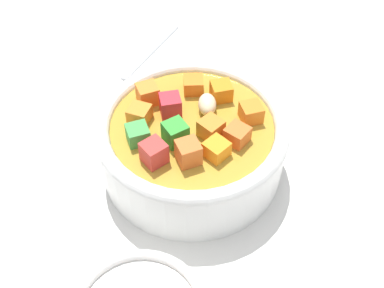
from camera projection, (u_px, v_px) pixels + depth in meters
ground_plane at (192, 172)px, 43.98cm from camera, size 140.00×140.00×2.00cm
soup_bowl_main at (192, 142)px, 40.82cm from camera, size 16.23×16.23×7.17cm
spoon at (126, 75)px, 51.28cm from camera, size 3.97×19.06×0.76cm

